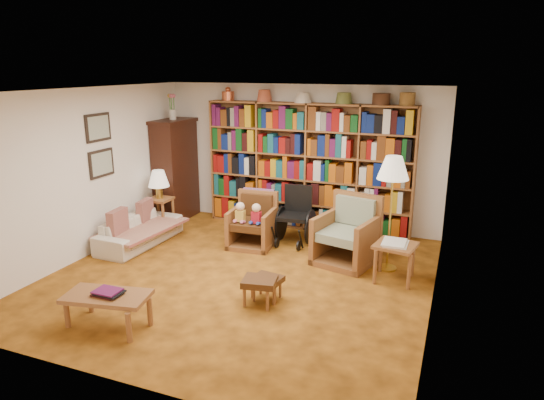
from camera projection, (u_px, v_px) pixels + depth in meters
The scene contains 23 objects.
floor at pixel (241, 276), 6.66m from camera, with size 5.00×5.00×0.00m, color #B96E1C.
ceiling at pixel (237, 91), 6.00m from camera, with size 5.00×5.00×0.00m, color silver.
wall_back at pixel (299, 156), 8.57m from camera, with size 5.00×5.00×0.00m, color white.
wall_front at pixel (113, 256), 4.09m from camera, with size 5.00×5.00×0.00m, color white.
wall_left at pixel (87, 173), 7.21m from camera, with size 5.00×5.00×0.00m, color white.
wall_right at pixel (440, 208), 5.45m from camera, with size 5.00×5.00×0.00m, color white.
bookshelf at pixel (307, 163), 8.37m from camera, with size 3.60×0.30×2.42m.
curio_cabinet at pixel (176, 169), 9.00m from camera, with size 0.50×0.95×2.40m.
framed_pictures at pixel (100, 146), 7.37m from camera, with size 0.03×0.52×0.97m.
sofa at pixel (140, 231), 7.82m from camera, with size 0.61×1.57×0.46m, color beige.
sofa_throw at pixel (142, 227), 7.78m from camera, with size 0.79×1.48×0.04m, color beige.
cushion_left at pixel (145, 211), 8.12m from camera, with size 0.12×0.39×0.39m, color maroon.
cushion_right at pixel (118, 223), 7.49m from camera, with size 0.13×0.41×0.41m, color maroon.
side_table_lamp at pixel (160, 207), 8.47m from camera, with size 0.39×0.39×0.57m.
table_lamp at pixel (159, 179), 8.34m from camera, with size 0.36×0.36×0.49m.
armchair_leather at pixel (254, 223), 7.79m from camera, with size 0.73×0.77×0.86m.
armchair_sage at pixel (347, 236), 7.14m from camera, with size 0.97×0.99×0.98m.
wheelchair at pixel (296, 217), 7.88m from camera, with size 0.53×0.75×0.93m.
floor_lamp at pixel (393, 173), 6.54m from camera, with size 0.43×0.43×1.63m.
side_table_papers at pixel (395, 250), 6.44m from camera, with size 0.59×0.59×0.55m.
footstool_a at pixel (267, 281), 5.95m from camera, with size 0.40×0.35×0.30m.
footstool_b at pixel (260, 283), 5.81m from camera, with size 0.45×0.40×0.34m.
coffee_table at pixel (107, 299), 5.30m from camera, with size 0.99×0.63×0.44m.
Camera 1 is at (2.65, -5.56, 2.80)m, focal length 32.00 mm.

